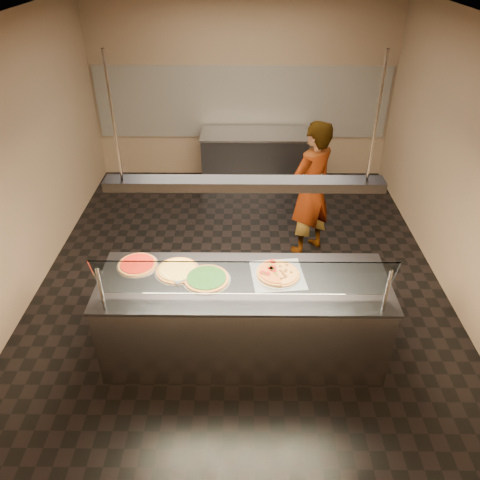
{
  "coord_description": "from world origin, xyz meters",
  "views": [
    {
      "loc": [
        0.04,
        -4.84,
        3.67
      ],
      "look_at": [
        -0.0,
        -0.8,
        1.02
      ],
      "focal_mm": 35.0,
      "sensor_mm": 36.0,
      "label": 1
    }
  ],
  "objects_px": {
    "half_pizza_sausage": "(288,273)",
    "pizza_tomato": "(138,264)",
    "half_pizza_pepperoni": "(267,272)",
    "pizza_cheese": "(178,270)",
    "sneeze_guard": "(244,279)",
    "worker": "(311,190)",
    "pizza_spatula": "(172,277)",
    "prep_table": "(254,159)",
    "heat_lamp_housing": "(244,184)",
    "perforated_tray": "(278,275)",
    "serving_counter": "(243,318)",
    "pizza_spinach": "(207,278)"
  },
  "relations": [
    {
      "from": "prep_table",
      "to": "worker",
      "type": "bearing_deg",
      "value": -71.07
    },
    {
      "from": "half_pizza_pepperoni",
      "to": "heat_lamp_housing",
      "type": "height_order",
      "value": "heat_lamp_housing"
    },
    {
      "from": "perforated_tray",
      "to": "half_pizza_pepperoni",
      "type": "relative_size",
      "value": 1.27
    },
    {
      "from": "serving_counter",
      "to": "pizza_cheese",
      "type": "relative_size",
      "value": 6.22
    },
    {
      "from": "half_pizza_pepperoni",
      "to": "heat_lamp_housing",
      "type": "distance_m",
      "value": 1.02
    },
    {
      "from": "heat_lamp_housing",
      "to": "prep_table",
      "type": "bearing_deg",
      "value": 87.53
    },
    {
      "from": "pizza_spinach",
      "to": "heat_lamp_housing",
      "type": "relative_size",
      "value": 0.2
    },
    {
      "from": "perforated_tray",
      "to": "worker",
      "type": "height_order",
      "value": "worker"
    },
    {
      "from": "perforated_tray",
      "to": "half_pizza_sausage",
      "type": "distance_m",
      "value": 0.1
    },
    {
      "from": "half_pizza_pepperoni",
      "to": "pizza_spatula",
      "type": "distance_m",
      "value": 0.91
    },
    {
      "from": "half_pizza_sausage",
      "to": "pizza_cheese",
      "type": "relative_size",
      "value": 0.96
    },
    {
      "from": "pizza_spinach",
      "to": "pizza_cheese",
      "type": "bearing_deg",
      "value": 156.37
    },
    {
      "from": "sneeze_guard",
      "to": "prep_table",
      "type": "relative_size",
      "value": 1.42
    },
    {
      "from": "pizza_cheese",
      "to": "pizza_tomato",
      "type": "relative_size",
      "value": 1.09
    },
    {
      "from": "half_pizza_sausage",
      "to": "heat_lamp_housing",
      "type": "height_order",
      "value": "heat_lamp_housing"
    },
    {
      "from": "sneeze_guard",
      "to": "pizza_spatula",
      "type": "distance_m",
      "value": 0.82
    },
    {
      "from": "half_pizza_pepperoni",
      "to": "pizza_spinach",
      "type": "relative_size",
      "value": 0.93
    },
    {
      "from": "half_pizza_pepperoni",
      "to": "pizza_cheese",
      "type": "xyz_separation_m",
      "value": [
        -0.87,
        0.05,
        -0.02
      ]
    },
    {
      "from": "pizza_tomato",
      "to": "heat_lamp_housing",
      "type": "xyz_separation_m",
      "value": [
        1.05,
        -0.24,
        1.01
      ]
    },
    {
      "from": "sneeze_guard",
      "to": "pizza_spinach",
      "type": "relative_size",
      "value": 5.52
    },
    {
      "from": "prep_table",
      "to": "sneeze_guard",
      "type": "bearing_deg",
      "value": -92.27
    },
    {
      "from": "half_pizza_sausage",
      "to": "pizza_spinach",
      "type": "distance_m",
      "value": 0.78
    },
    {
      "from": "pizza_spatula",
      "to": "prep_table",
      "type": "relative_size",
      "value": 0.16
    },
    {
      "from": "half_pizza_sausage",
      "to": "pizza_spatula",
      "type": "height_order",
      "value": "half_pizza_sausage"
    },
    {
      "from": "sneeze_guard",
      "to": "pizza_spatula",
      "type": "bearing_deg",
      "value": 151.44
    },
    {
      "from": "pizza_cheese",
      "to": "pizza_spatula",
      "type": "height_order",
      "value": "pizza_spatula"
    },
    {
      "from": "perforated_tray",
      "to": "pizza_spinach",
      "type": "xyz_separation_m",
      "value": [
        -0.68,
        -0.07,
        0.01
      ]
    },
    {
      "from": "perforated_tray",
      "to": "pizza_cheese",
      "type": "distance_m",
      "value": 0.97
    },
    {
      "from": "serving_counter",
      "to": "half_pizza_pepperoni",
      "type": "distance_m",
      "value": 0.56
    },
    {
      "from": "half_pizza_sausage",
      "to": "pizza_spatula",
      "type": "relative_size",
      "value": 1.55
    },
    {
      "from": "worker",
      "to": "heat_lamp_housing",
      "type": "distance_m",
      "value": 2.33
    },
    {
      "from": "serving_counter",
      "to": "sneeze_guard",
      "type": "bearing_deg",
      "value": -90.0
    },
    {
      "from": "sneeze_guard",
      "to": "pizza_cheese",
      "type": "relative_size",
      "value": 5.68
    },
    {
      "from": "pizza_spinach",
      "to": "pizza_spatula",
      "type": "distance_m",
      "value": 0.33
    },
    {
      "from": "sneeze_guard",
      "to": "pizza_cheese",
      "type": "bearing_deg",
      "value": 142.39
    },
    {
      "from": "half_pizza_sausage",
      "to": "serving_counter",
      "type": "bearing_deg",
      "value": -166.85
    },
    {
      "from": "serving_counter",
      "to": "pizza_spatula",
      "type": "height_order",
      "value": "pizza_spatula"
    },
    {
      "from": "pizza_spinach",
      "to": "pizza_spatula",
      "type": "height_order",
      "value": "pizza_spatula"
    },
    {
      "from": "worker",
      "to": "prep_table",
      "type": "bearing_deg",
      "value": -110.8
    },
    {
      "from": "half_pizza_pepperoni",
      "to": "prep_table",
      "type": "bearing_deg",
      "value": 90.87
    },
    {
      "from": "sneeze_guard",
      "to": "pizza_tomato",
      "type": "distance_m",
      "value": 1.23
    },
    {
      "from": "worker",
      "to": "heat_lamp_housing",
      "type": "height_order",
      "value": "heat_lamp_housing"
    },
    {
      "from": "pizza_tomato",
      "to": "heat_lamp_housing",
      "type": "distance_m",
      "value": 1.47
    },
    {
      "from": "half_pizza_pepperoni",
      "to": "pizza_tomato",
      "type": "relative_size",
      "value": 1.05
    },
    {
      "from": "sneeze_guard",
      "to": "worker",
      "type": "relative_size",
      "value": 1.38
    },
    {
      "from": "serving_counter",
      "to": "half_pizza_pepperoni",
      "type": "bearing_deg",
      "value": 23.69
    },
    {
      "from": "sneeze_guard",
      "to": "worker",
      "type": "bearing_deg",
      "value": 69.08
    },
    {
      "from": "perforated_tray",
      "to": "worker",
      "type": "relative_size",
      "value": 0.3
    },
    {
      "from": "half_pizza_sausage",
      "to": "pizza_tomato",
      "type": "height_order",
      "value": "half_pizza_sausage"
    },
    {
      "from": "sneeze_guard",
      "to": "pizza_spatula",
      "type": "relative_size",
      "value": 9.14
    }
  ]
}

